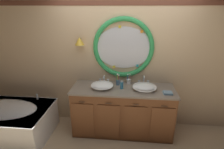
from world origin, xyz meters
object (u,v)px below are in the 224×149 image
toothbrush_holder_right (129,81)px  sink_basin_left (102,85)px  sink_basin_right (145,87)px  bathtub (5,119)px  folded_hand_towel (168,93)px  toothbrush_holder_left (118,82)px  soap_dispenser (122,85)px

toothbrush_holder_right → sink_basin_left: bearing=-152.5°
sink_basin_right → toothbrush_holder_right: toothbrush_holder_right is taller
bathtub → sink_basin_left: size_ratio=4.17×
sink_basin_right → bathtub: bearing=-172.8°
folded_hand_towel → toothbrush_holder_left: bearing=161.6°
sink_basin_right → folded_hand_towel: sink_basin_right is taller
soap_dispenser → folded_hand_towel: soap_dispenser is taller
sink_basin_right → soap_dispenser: bearing=178.7°
bathtub → folded_hand_towel: 2.95m
toothbrush_holder_right → folded_hand_towel: bearing=-28.5°
sink_basin_left → toothbrush_holder_left: (0.27, 0.17, 0.00)m
soap_dispenser → folded_hand_towel: bearing=-9.0°
toothbrush_holder_right → toothbrush_holder_left: bearing=-159.8°
toothbrush_holder_left → toothbrush_holder_right: 0.21m
sink_basin_left → toothbrush_holder_right: (0.47, 0.24, -0.00)m
bathtub → sink_basin_left: bearing=10.2°
toothbrush_holder_right → folded_hand_towel: (0.66, -0.36, -0.04)m
bathtub → toothbrush_holder_left: bearing=13.5°
sink_basin_left → folded_hand_towel: (1.12, -0.11, -0.04)m
sink_basin_left → soap_dispenser: soap_dispenser is taller
soap_dispenser → folded_hand_towel: (0.78, -0.12, -0.05)m
toothbrush_holder_right → soap_dispenser: 0.26m
sink_basin_left → toothbrush_holder_left: toothbrush_holder_left is taller
bathtub → sink_basin_right: size_ratio=3.97×
soap_dispenser → folded_hand_towel: 0.79m
sink_basin_left → soap_dispenser: size_ratio=2.52×
soap_dispenser → bathtub: bearing=-171.2°
soap_dispenser → sink_basin_right: bearing=-1.3°
bathtub → sink_basin_left: sink_basin_left is taller
sink_basin_right → soap_dispenser: (-0.40, 0.01, 0.02)m
toothbrush_holder_right → soap_dispenser: bearing=-117.0°
sink_basin_right → sink_basin_left: bearing=-180.0°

